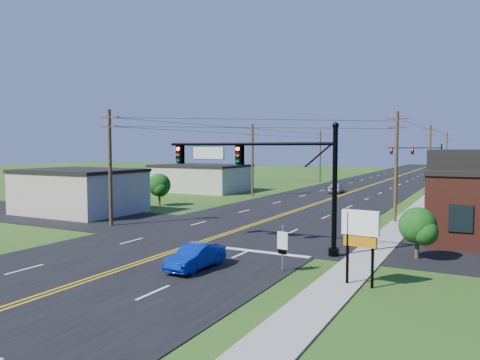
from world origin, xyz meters
The scene contains 21 objects.
ground centered at (0.00, 0.00, 0.00)m, with size 260.00×260.00×0.00m, color #204112.
road_main centered at (0.00, 50.00, 0.02)m, with size 16.00×220.00×0.04m, color black.
road_cross centered at (0.00, 12.00, 0.02)m, with size 70.00×10.00×0.04m, color black.
sidewalk centered at (10.50, 40.00, 0.04)m, with size 2.00×160.00×0.08m, color gray.
signal_mast_main centered at (4.34, 8.00, 4.75)m, with size 11.30×0.60×7.48m.
signal_mast_far centered at (4.44, 80.00, 4.55)m, with size 10.98×0.60×7.48m.
cream_bldg_near centered at (-17.00, 14.00, 2.06)m, with size 10.20×8.20×4.10m.
cream_bldg_far centered at (-19.00, 38.00, 1.86)m, with size 12.20×9.20×3.70m.
utility_pole_left_a centered at (-9.50, 10.00, 4.72)m, with size 1.80×0.28×9.00m.
utility_pole_left_b centered at (-9.50, 35.00, 4.72)m, with size 1.80×0.28×9.00m.
utility_pole_left_c centered at (-9.50, 62.00, 4.72)m, with size 1.80×0.28×9.00m.
utility_pole_right_a centered at (9.80, 22.00, 4.72)m, with size 1.80×0.28×9.00m.
utility_pole_right_b centered at (9.80, 48.00, 4.72)m, with size 1.80×0.28×9.00m.
utility_pole_right_c centered at (9.80, 78.00, 4.72)m, with size 1.80×0.28×9.00m.
shrub_corner centered at (13.00, 9.50, 1.85)m, with size 2.00×2.00×2.86m.
tree_left centered at (-14.00, 22.00, 2.16)m, with size 2.40×2.40×3.37m.
blue_car centered at (3.47, 2.06, 0.62)m, with size 1.30×3.74×1.23m, color #0724A0.
distant_car centered at (-1.30, 43.81, 0.69)m, with size 1.63×4.05×1.38m, color silver.
route_sign centered at (7.50, 3.64, 1.35)m, with size 0.58×0.13×2.31m.
stop_sign centered at (13.00, 15.41, 1.53)m, with size 0.71×0.33×2.12m.
pylon_sign centered at (11.41, 3.00, 2.46)m, with size 1.65×0.39×3.37m.
Camera 1 is at (16.10, -17.29, 6.10)m, focal length 35.00 mm.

